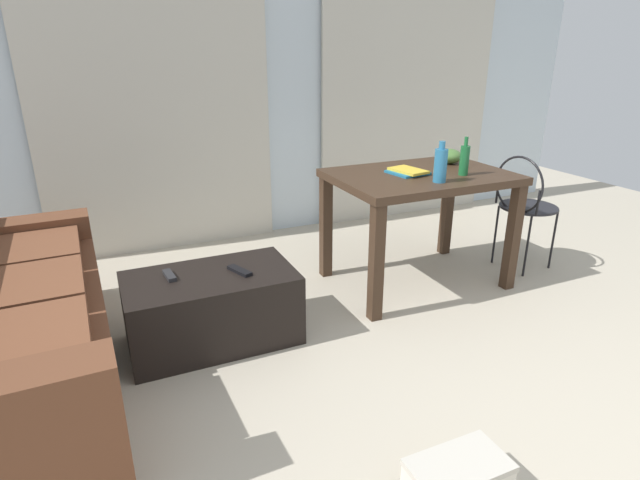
{
  "coord_description": "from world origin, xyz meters",
  "views": [
    {
      "loc": [
        -1.6,
        -0.81,
        1.52
      ],
      "look_at": [
        -0.4,
        1.85,
        0.42
      ],
      "focal_mm": 28.64,
      "sensor_mm": 36.0,
      "label": 1
    }
  ],
  "objects_px": {
    "bottle_far": "(441,165)",
    "book_stack": "(408,171)",
    "wire_chair": "(523,199)",
    "tv_remote_secondary": "(240,271)",
    "coffee_table": "(212,308)",
    "bottle_near": "(464,160)",
    "bowl": "(449,156)",
    "tv_remote_primary": "(169,275)",
    "couch": "(2,333)",
    "craft_table": "(420,191)"
  },
  "relations": [
    {
      "from": "bottle_near",
      "to": "coffee_table",
      "type": "bearing_deg",
      "value": -178.89
    },
    {
      "from": "book_stack",
      "to": "couch",
      "type": "bearing_deg",
      "value": -173.83
    },
    {
      "from": "craft_table",
      "to": "wire_chair",
      "type": "relative_size",
      "value": 1.35
    },
    {
      "from": "wire_chair",
      "to": "bottle_far",
      "type": "relative_size",
      "value": 3.42
    },
    {
      "from": "wire_chair",
      "to": "tv_remote_secondary",
      "type": "relative_size",
      "value": 5.05
    },
    {
      "from": "wire_chair",
      "to": "tv_remote_secondary",
      "type": "bearing_deg",
      "value": -177.01
    },
    {
      "from": "wire_chair",
      "to": "bowl",
      "type": "bearing_deg",
      "value": 149.76
    },
    {
      "from": "book_stack",
      "to": "craft_table",
      "type": "bearing_deg",
      "value": -13.35
    },
    {
      "from": "bottle_far",
      "to": "book_stack",
      "type": "distance_m",
      "value": 0.28
    },
    {
      "from": "bottle_far",
      "to": "bowl",
      "type": "height_order",
      "value": "bottle_far"
    },
    {
      "from": "bottle_far",
      "to": "tv_remote_primary",
      "type": "height_order",
      "value": "bottle_far"
    },
    {
      "from": "bowl",
      "to": "couch",
      "type": "bearing_deg",
      "value": -171.81
    },
    {
      "from": "book_stack",
      "to": "tv_remote_primary",
      "type": "bearing_deg",
      "value": -174.54
    },
    {
      "from": "tv_remote_primary",
      "to": "coffee_table",
      "type": "bearing_deg",
      "value": -21.85
    },
    {
      "from": "couch",
      "to": "tv_remote_primary",
      "type": "bearing_deg",
      "value": 7.59
    },
    {
      "from": "wire_chair",
      "to": "bottle_near",
      "type": "xyz_separation_m",
      "value": [
        -0.6,
        -0.05,
        0.34
      ]
    },
    {
      "from": "bottle_far",
      "to": "tv_remote_primary",
      "type": "bearing_deg",
      "value": 176.04
    },
    {
      "from": "coffee_table",
      "to": "wire_chair",
      "type": "height_order",
      "value": "wire_chair"
    },
    {
      "from": "coffee_table",
      "to": "bottle_far",
      "type": "bearing_deg",
      "value": -2.12
    },
    {
      "from": "coffee_table",
      "to": "book_stack",
      "type": "bearing_deg",
      "value": 8.69
    },
    {
      "from": "coffee_table",
      "to": "tv_remote_primary",
      "type": "relative_size",
      "value": 6.36
    },
    {
      "from": "couch",
      "to": "wire_chair",
      "type": "bearing_deg",
      "value": 2.19
    },
    {
      "from": "bottle_near",
      "to": "bowl",
      "type": "bearing_deg",
      "value": 67.5
    },
    {
      "from": "wire_chair",
      "to": "bottle_near",
      "type": "distance_m",
      "value": 0.69
    },
    {
      "from": "wire_chair",
      "to": "bowl",
      "type": "xyz_separation_m",
      "value": [
        -0.47,
        0.27,
        0.3
      ]
    },
    {
      "from": "bowl",
      "to": "tv_remote_primary",
      "type": "distance_m",
      "value": 2.04
    },
    {
      "from": "wire_chair",
      "to": "bottle_far",
      "type": "distance_m",
      "value": 0.93
    },
    {
      "from": "bottle_far",
      "to": "bowl",
      "type": "bearing_deg",
      "value": 46.85
    },
    {
      "from": "craft_table",
      "to": "book_stack",
      "type": "xyz_separation_m",
      "value": [
        -0.09,
        0.02,
        0.13
      ]
    },
    {
      "from": "couch",
      "to": "tv_remote_primary",
      "type": "distance_m",
      "value": 0.78
    },
    {
      "from": "couch",
      "to": "craft_table",
      "type": "relative_size",
      "value": 1.7
    },
    {
      "from": "couch",
      "to": "bowl",
      "type": "relative_size",
      "value": 10.99
    },
    {
      "from": "wire_chair",
      "to": "craft_table",
      "type": "bearing_deg",
      "value": 172.46
    },
    {
      "from": "craft_table",
      "to": "bottle_far",
      "type": "relative_size",
      "value": 4.61
    },
    {
      "from": "bottle_far",
      "to": "book_stack",
      "type": "xyz_separation_m",
      "value": [
        -0.05,
        0.26,
        -0.09
      ]
    },
    {
      "from": "coffee_table",
      "to": "tv_remote_primary",
      "type": "height_order",
      "value": "tv_remote_primary"
    },
    {
      "from": "coffee_table",
      "to": "bottle_near",
      "type": "relative_size",
      "value": 3.71
    },
    {
      "from": "coffee_table",
      "to": "couch",
      "type": "bearing_deg",
      "value": -177.41
    },
    {
      "from": "coffee_table",
      "to": "wire_chair",
      "type": "xyz_separation_m",
      "value": [
        2.25,
        0.08,
        0.32
      ]
    },
    {
      "from": "bowl",
      "to": "book_stack",
      "type": "distance_m",
      "value": 0.46
    },
    {
      "from": "book_stack",
      "to": "tv_remote_secondary",
      "type": "bearing_deg",
      "value": -168.79
    },
    {
      "from": "craft_table",
      "to": "tv_remote_secondary",
      "type": "bearing_deg",
      "value": -170.43
    },
    {
      "from": "tv_remote_primary",
      "to": "book_stack",
      "type": "bearing_deg",
      "value": 0.25
    },
    {
      "from": "couch",
      "to": "bottle_far",
      "type": "bearing_deg",
      "value": -0.2
    },
    {
      "from": "bottle_near",
      "to": "craft_table",
      "type": "bearing_deg",
      "value": 143.71
    },
    {
      "from": "bottle_near",
      "to": "book_stack",
      "type": "distance_m",
      "value": 0.36
    },
    {
      "from": "book_stack",
      "to": "tv_remote_secondary",
      "type": "distance_m",
      "value": 1.28
    },
    {
      "from": "bottle_far",
      "to": "book_stack",
      "type": "height_order",
      "value": "bottle_far"
    },
    {
      "from": "couch",
      "to": "wire_chair",
      "type": "xyz_separation_m",
      "value": [
        3.22,
        0.12,
        0.21
      ]
    },
    {
      "from": "couch",
      "to": "tv_remote_primary",
      "type": "height_order",
      "value": "couch"
    }
  ]
}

